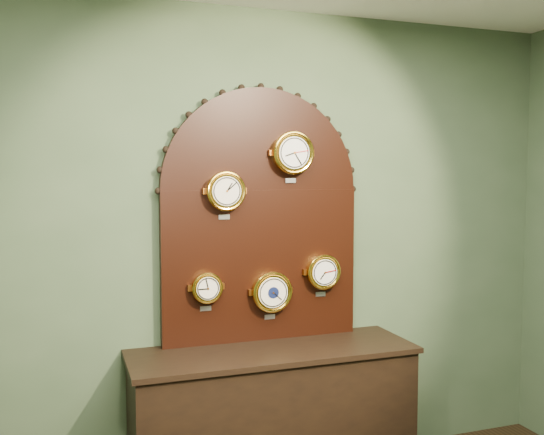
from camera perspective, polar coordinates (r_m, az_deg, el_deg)
name	(u,v)px	position (r m, az deg, el deg)	size (l,w,h in m)	color
wall_back	(258,244)	(3.65, -1.29, -2.54)	(4.00, 4.00, 0.00)	#41553A
shop_counter	(273,422)	(3.66, 0.11, -18.75)	(1.60, 0.50, 0.80)	black
display_board	(261,207)	(3.59, -1.05, 0.96)	(1.26, 0.06, 1.53)	black
roman_clock	(225,191)	(3.45, -4.42, 2.50)	(0.23, 0.08, 0.28)	gold
arabic_clock	(293,153)	(3.58, 1.96, 6.12)	(0.26, 0.08, 0.30)	gold
hygrometer	(207,288)	(3.49, -6.18, -6.60)	(0.18, 0.08, 0.23)	gold
barometer	(272,292)	(3.60, -0.04, -7.03)	(0.25, 0.08, 0.30)	gold
tide_clock	(323,272)	(3.70, 4.82, -5.12)	(0.22, 0.08, 0.27)	gold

